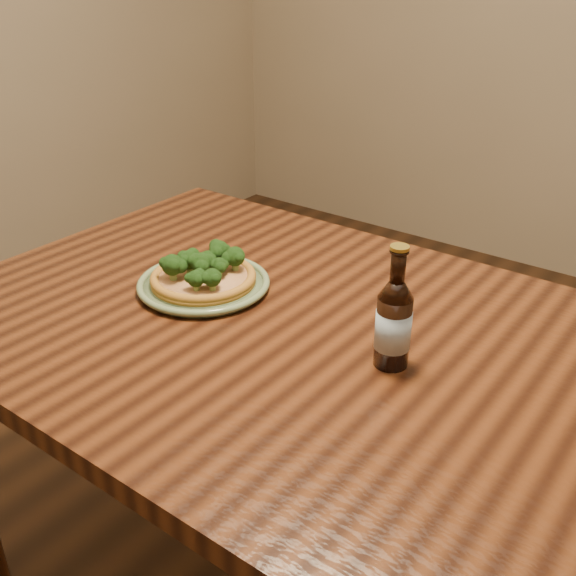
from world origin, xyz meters
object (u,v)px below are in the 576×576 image
Objects in this scene: table at (356,394)px; plate at (204,284)px; pizza at (204,274)px; beer_bottle at (394,322)px.

table is 6.11× the size of plate.
plate is 1.26× the size of pizza.
table is 0.18m from beer_bottle.
pizza is (-0.36, 0.01, 0.12)m from table.
beer_bottle reaches higher than plate.
beer_bottle is at bearing -1.88° from plate.
pizza reaches higher than plate.
pizza is (0.00, 0.00, 0.02)m from plate.
beer_bottle is (0.06, -0.01, 0.17)m from table.
pizza is at bearing 178.72° from table.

